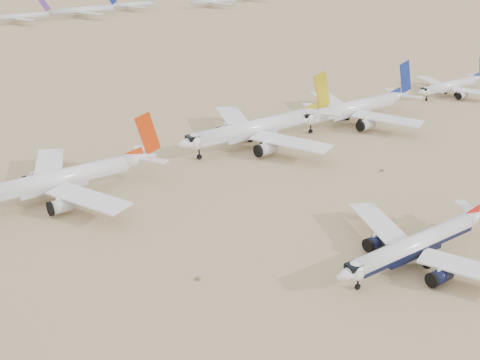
{
  "coord_description": "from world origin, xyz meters",
  "views": [
    {
      "loc": [
        -79.7,
        -68.53,
        62.21
      ],
      "look_at": [
        -5.97,
        35.02,
        7.0
      ],
      "focal_mm": 45.0,
      "sensor_mm": 36.0,
      "label": 1
    }
  ],
  "objects": [
    {
      "name": "distant_storage_row",
      "position": [
        38.94,
        343.71,
        4.41
      ],
      "size": [
        622.12,
        56.91,
        15.5
      ],
      "color": "silver",
      "rests_on": "ground"
    },
    {
      "name": "row2_navy_widebody",
      "position": [
        62.9,
        65.56,
        4.97
      ],
      "size": [
        50.07,
        48.96,
        17.81
      ],
      "color": "white",
      "rests_on": "ground"
    },
    {
      "name": "row2_orange_tail",
      "position": [
        -37.11,
        64.31,
        4.89
      ],
      "size": [
        48.9,
        47.84,
        17.44
      ],
      "color": "white",
      "rests_on": "ground"
    },
    {
      "name": "row2_gold_tail",
      "position": [
        23.55,
        66.87,
        5.3
      ],
      "size": [
        53.26,
        52.09,
        18.96
      ],
      "color": "white",
      "rests_on": "ground"
    },
    {
      "name": "ground",
      "position": [
        0.0,
        0.0,
        0.0
      ],
      "size": [
        7000.0,
        7000.0,
        0.0
      ],
      "primitive_type": "plane",
      "color": "#9A7E5A",
      "rests_on": "ground"
    },
    {
      "name": "row2_blue_far",
      "position": [
        117.9,
        68.19,
        3.74
      ],
      "size": [
        37.81,
        36.97,
        13.44
      ],
      "color": "white",
      "rests_on": "ground"
    },
    {
      "name": "main_airliner",
      "position": [
        8.74,
        -5.29,
        4.16
      ],
      "size": [
        42.9,
        41.91,
        15.14
      ],
      "color": "white",
      "rests_on": "ground"
    }
  ]
}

